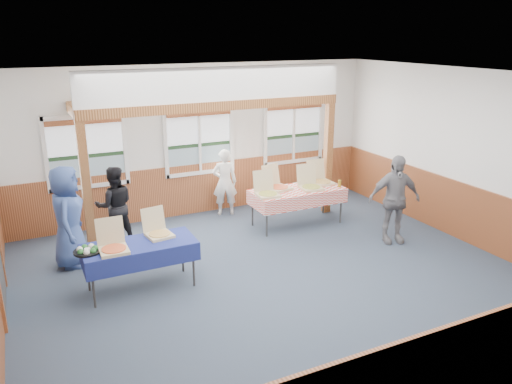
# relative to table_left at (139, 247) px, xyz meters

# --- Properties ---
(floor) EXTENTS (8.00, 8.00, 0.00)m
(floor) POSITION_rel_table_left_xyz_m (2.01, -0.58, -0.70)
(floor) COLOR #282E41
(floor) RESTS_ON ground
(ceiling) EXTENTS (8.00, 8.00, 0.00)m
(ceiling) POSITION_rel_table_left_xyz_m (2.01, -0.58, 2.50)
(ceiling) COLOR white
(ceiling) RESTS_ON wall_back
(wall_back) EXTENTS (8.00, 0.00, 8.00)m
(wall_back) POSITION_rel_table_left_xyz_m (2.01, 2.92, 0.90)
(wall_back) COLOR silver
(wall_back) RESTS_ON floor
(wall_front) EXTENTS (8.00, 0.00, 8.00)m
(wall_front) POSITION_rel_table_left_xyz_m (2.01, -4.08, 0.90)
(wall_front) COLOR silver
(wall_front) RESTS_ON floor
(wall_right) EXTENTS (0.00, 8.00, 8.00)m
(wall_right) POSITION_rel_table_left_xyz_m (6.01, -0.58, 0.90)
(wall_right) COLOR silver
(wall_right) RESTS_ON floor
(wainscot_back) EXTENTS (7.98, 0.05, 1.10)m
(wainscot_back) POSITION_rel_table_left_xyz_m (2.01, 2.90, -0.15)
(wainscot_back) COLOR brown
(wainscot_back) RESTS_ON floor
(wainscot_front) EXTENTS (7.98, 0.05, 1.10)m
(wainscot_front) POSITION_rel_table_left_xyz_m (2.01, -4.05, -0.15)
(wainscot_front) COLOR brown
(wainscot_front) RESTS_ON floor
(wainscot_right) EXTENTS (0.05, 6.98, 1.10)m
(wainscot_right) POSITION_rel_table_left_xyz_m (5.99, -0.58, -0.15)
(wainscot_right) COLOR brown
(wainscot_right) RESTS_ON floor
(window_left) EXTENTS (1.56, 0.10, 1.46)m
(window_left) POSITION_rel_table_left_xyz_m (-0.29, 2.88, 0.98)
(window_left) COLOR white
(window_left) RESTS_ON wall_back
(window_mid) EXTENTS (1.56, 0.10, 1.46)m
(window_mid) POSITION_rel_table_left_xyz_m (2.01, 2.88, 0.98)
(window_mid) COLOR white
(window_mid) RESTS_ON wall_back
(window_right) EXTENTS (1.56, 0.10, 1.46)m
(window_right) POSITION_rel_table_left_xyz_m (4.31, 2.88, 0.98)
(window_right) COLOR white
(window_right) RESTS_ON wall_back
(post_left) EXTENTS (0.15, 0.15, 2.40)m
(post_left) POSITION_rel_table_left_xyz_m (-0.49, 1.72, 0.50)
(post_left) COLOR #552D12
(post_left) RESTS_ON floor
(post_right) EXTENTS (0.15, 0.15, 2.40)m
(post_right) POSITION_rel_table_left_xyz_m (4.51, 1.72, 0.50)
(post_right) COLOR #552D12
(post_right) RESTS_ON floor
(cross_beam) EXTENTS (5.15, 0.18, 0.18)m
(cross_beam) POSITION_rel_table_left_xyz_m (2.01, 1.72, 1.79)
(cross_beam) COLOR #552D12
(cross_beam) RESTS_ON post_left
(table_left) EXTENTS (1.78, 1.01, 0.76)m
(table_left) POSITION_rel_table_left_xyz_m (0.00, 0.00, 0.00)
(table_left) COLOR #2D2D2D
(table_left) RESTS_ON floor
(table_right) EXTENTS (2.07, 1.48, 0.76)m
(table_right) POSITION_rel_table_left_xyz_m (3.54, 1.33, 0.01)
(table_right) COLOR #2D2D2D
(table_right) RESTS_ON floor
(pizza_box_a) EXTENTS (0.41, 0.50, 0.44)m
(pizza_box_a) POSITION_rel_table_left_xyz_m (-0.40, -0.11, 0.13)
(pizza_box_a) COLOR beige
(pizza_box_a) RESTS_ON table_left
(pizza_box_b) EXTENTS (0.44, 0.51, 0.41)m
(pizza_box_b) POSITION_rel_table_left_xyz_m (0.34, 0.16, 0.13)
(pizza_box_b) COLOR beige
(pizza_box_b) RESTS_ON table_left
(pizza_box_c) EXTENTS (0.46, 0.54, 0.45)m
(pizza_box_c) POSITION_rel_table_left_xyz_m (2.79, 1.23, 0.13)
(pizza_box_c) COLOR beige
(pizza_box_c) RESTS_ON table_right
(pizza_box_d) EXTENTS (0.53, 0.60, 0.47)m
(pizza_box_d) POSITION_rel_table_left_xyz_m (3.18, 1.52, 0.13)
(pizza_box_d) COLOR beige
(pizza_box_d) RESTS_ON table_right
(pizza_box_e) EXTENTS (0.48, 0.56, 0.46)m
(pizza_box_e) POSITION_rel_table_left_xyz_m (3.80, 1.25, 0.13)
(pizza_box_e) COLOR beige
(pizza_box_e) RESTS_ON table_right
(pizza_box_f) EXTENTS (0.43, 0.53, 0.47)m
(pizza_box_f) POSITION_rel_table_left_xyz_m (4.19, 1.47, 0.13)
(pizza_box_f) COLOR beige
(pizza_box_f) RESTS_ON table_right
(veggie_tray) EXTENTS (0.40, 0.40, 0.09)m
(veggie_tray) POSITION_rel_table_left_xyz_m (-0.75, -0.00, 0.09)
(veggie_tray) COLOR black
(veggie_tray) RESTS_ON table_left
(drink_glass) EXTENTS (0.07, 0.07, 0.15)m
(drink_glass) POSITION_rel_table_left_xyz_m (4.39, 1.08, 0.14)
(drink_glass) COLOR olive
(drink_glass) RESTS_ON table_right
(woman_white) EXTENTS (0.61, 0.48, 1.45)m
(woman_white) POSITION_rel_table_left_xyz_m (2.43, 2.52, 0.03)
(woman_white) COLOR silver
(woman_white) RESTS_ON floor
(woman_black) EXTENTS (0.77, 0.63, 1.48)m
(woman_black) POSITION_rel_table_left_xyz_m (0.00, 1.96, 0.05)
(woman_black) COLOR black
(woman_black) RESTS_ON floor
(man_blue) EXTENTS (0.74, 0.96, 1.75)m
(man_blue) POSITION_rel_table_left_xyz_m (-0.87, 1.34, 0.18)
(man_blue) COLOR #364D88
(man_blue) RESTS_ON floor
(person_grey) EXTENTS (1.06, 0.69, 1.68)m
(person_grey) POSITION_rel_table_left_xyz_m (4.71, -0.22, 0.14)
(person_grey) COLOR slate
(person_grey) RESTS_ON floor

